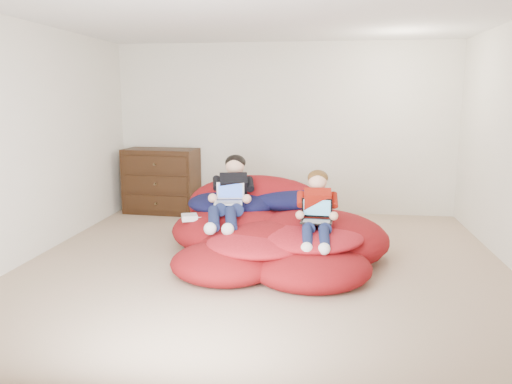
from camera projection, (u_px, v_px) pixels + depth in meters
The scene contains 9 objects.
room_shell at pixel (264, 245), 5.14m from camera, with size 5.10×5.10×2.77m.
dresser at pixel (162, 181), 7.48m from camera, with size 1.10×0.63×0.96m.
beanbag_pile at pixel (273, 233), 5.46m from camera, with size 2.43×2.31×0.87m.
cream_pillow at pixel (237, 184), 6.38m from camera, with size 0.39×0.25×0.25m, color silver.
older_boy at pixel (231, 191), 5.59m from camera, with size 0.40×1.16×0.70m.
younger_boy at pixel (317, 208), 5.01m from camera, with size 0.30×0.94×0.67m.
laptop_white at pixel (229, 197), 5.51m from camera, with size 0.34×0.33×0.22m.
laptop_black at pixel (317, 215), 4.98m from camera, with size 0.32×0.30×0.22m.
power_adapter at pixel (189, 217), 5.47m from camera, with size 0.17×0.17×0.06m, color white.
Camera 1 is at (0.58, -4.91, 1.72)m, focal length 35.00 mm.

